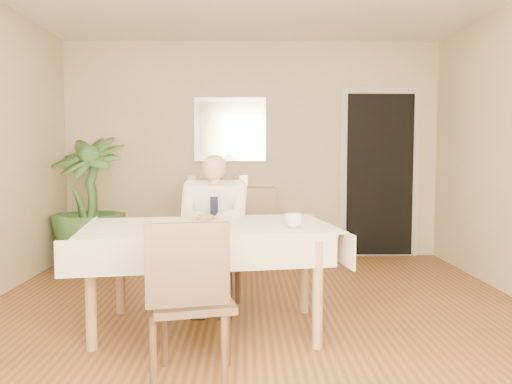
{
  "coord_description": "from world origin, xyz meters",
  "views": [
    {
      "loc": [
        -0.08,
        -3.57,
        1.24
      ],
      "look_at": [
        0.0,
        0.35,
        0.95
      ],
      "focal_mm": 35.0,
      "sensor_mm": 36.0,
      "label": 1
    }
  ],
  "objects_px": {
    "chair_near": "(190,294)",
    "sideboard": "(230,223)",
    "chair_far": "(216,235)",
    "potted_palm": "(89,202)",
    "dining_table": "(209,236)",
    "seated_man": "(214,222)",
    "coffee_mug": "(293,220)"
  },
  "relations": [
    {
      "from": "chair_near",
      "to": "sideboard",
      "type": "xyz_separation_m",
      "value": [
        0.11,
        3.29,
        -0.08
      ]
    },
    {
      "from": "chair_near",
      "to": "sideboard",
      "type": "bearing_deg",
      "value": 75.63
    },
    {
      "from": "chair_far",
      "to": "sideboard",
      "type": "distance_m",
      "value": 1.52
    },
    {
      "from": "chair_far",
      "to": "chair_near",
      "type": "distance_m",
      "value": 1.77
    },
    {
      "from": "chair_far",
      "to": "potted_palm",
      "type": "height_order",
      "value": "potted_palm"
    },
    {
      "from": "potted_palm",
      "to": "sideboard",
      "type": "bearing_deg",
      "value": 11.86
    },
    {
      "from": "dining_table",
      "to": "sideboard",
      "type": "distance_m",
      "value": 2.42
    },
    {
      "from": "seated_man",
      "to": "potted_palm",
      "type": "height_order",
      "value": "potted_palm"
    },
    {
      "from": "seated_man",
      "to": "coffee_mug",
      "type": "xyz_separation_m",
      "value": [
        0.58,
        -0.75,
        0.11
      ]
    },
    {
      "from": "chair_near",
      "to": "sideboard",
      "type": "distance_m",
      "value": 3.29
    },
    {
      "from": "sideboard",
      "to": "potted_palm",
      "type": "distance_m",
      "value": 1.62
    },
    {
      "from": "sideboard",
      "to": "potted_palm",
      "type": "bearing_deg",
      "value": -167.05
    },
    {
      "from": "seated_man",
      "to": "sideboard",
      "type": "height_order",
      "value": "seated_man"
    },
    {
      "from": "dining_table",
      "to": "seated_man",
      "type": "distance_m",
      "value": 0.59
    },
    {
      "from": "seated_man",
      "to": "coffee_mug",
      "type": "height_order",
      "value": "seated_man"
    },
    {
      "from": "coffee_mug",
      "to": "potted_palm",
      "type": "distance_m",
      "value": 3.05
    },
    {
      "from": "seated_man",
      "to": "dining_table",
      "type": "bearing_deg",
      "value": -90.0
    },
    {
      "from": "coffee_mug",
      "to": "potted_palm",
      "type": "bearing_deg",
      "value": 132.86
    },
    {
      "from": "chair_near",
      "to": "seated_man",
      "type": "height_order",
      "value": "seated_man"
    },
    {
      "from": "dining_table",
      "to": "seated_man",
      "type": "xyz_separation_m",
      "value": [
        0.0,
        0.59,
        0.02
      ]
    },
    {
      "from": "chair_far",
      "to": "potted_palm",
      "type": "xyz_separation_m",
      "value": [
        -1.49,
        1.19,
        0.19
      ]
    },
    {
      "from": "dining_table",
      "to": "chair_far",
      "type": "height_order",
      "value": "chair_far"
    },
    {
      "from": "sideboard",
      "to": "potted_palm",
      "type": "relative_size",
      "value": 0.74
    },
    {
      "from": "sideboard",
      "to": "seated_man",
      "type": "bearing_deg",
      "value": -91.24
    },
    {
      "from": "dining_table",
      "to": "chair_near",
      "type": "height_order",
      "value": "chair_near"
    },
    {
      "from": "coffee_mug",
      "to": "sideboard",
      "type": "distance_m",
      "value": 2.64
    },
    {
      "from": "dining_table",
      "to": "chair_near",
      "type": "xyz_separation_m",
      "value": [
        -0.03,
        -0.89,
        -0.16
      ]
    },
    {
      "from": "sideboard",
      "to": "potted_palm",
      "type": "xyz_separation_m",
      "value": [
        -1.56,
        -0.33,
        0.3
      ]
    },
    {
      "from": "chair_far",
      "to": "seated_man",
      "type": "height_order",
      "value": "seated_man"
    },
    {
      "from": "chair_near",
      "to": "seated_man",
      "type": "xyz_separation_m",
      "value": [
        0.03,
        1.48,
        0.18
      ]
    },
    {
      "from": "seated_man",
      "to": "sideboard",
      "type": "distance_m",
      "value": 1.83
    },
    {
      "from": "coffee_mug",
      "to": "sideboard",
      "type": "xyz_separation_m",
      "value": [
        -0.51,
        2.56,
        -0.37
      ]
    }
  ]
}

